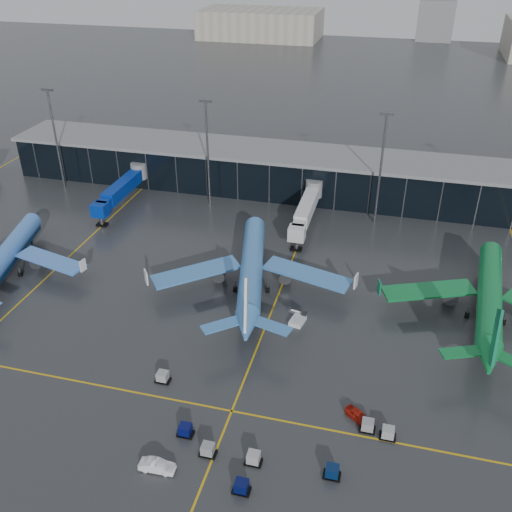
% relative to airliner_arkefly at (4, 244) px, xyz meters
% --- Properties ---
extents(ground, '(600.00, 600.00, 0.00)m').
position_rel_airliner_arkefly_xyz_m(ground, '(43.23, -10.07, -6.04)').
color(ground, '#282B2D').
rests_on(ground, ground).
extents(terminal_pier, '(142.00, 17.00, 10.70)m').
position_rel_airliner_arkefly_xyz_m(terminal_pier, '(43.23, 51.93, -0.62)').
color(terminal_pier, black).
rests_on(terminal_pier, ground).
extents(jet_bridges, '(94.00, 27.50, 7.20)m').
position_rel_airliner_arkefly_xyz_m(jet_bridges, '(8.23, 32.92, -1.49)').
color(jet_bridges, '#595B60').
rests_on(jet_bridges, ground).
extents(flood_masts, '(203.00, 0.50, 25.50)m').
position_rel_airliner_arkefly_xyz_m(flood_masts, '(48.23, 39.93, 7.77)').
color(flood_masts, '#595B60').
rests_on(flood_masts, ground).
extents(distant_hangars, '(260.00, 71.00, 22.00)m').
position_rel_airliner_arkefly_xyz_m(distant_hangars, '(93.17, 260.01, 2.75)').
color(distant_hangars, '#B2AD99').
rests_on(distant_hangars, ground).
extents(taxi_lines, '(220.00, 120.00, 0.02)m').
position_rel_airliner_arkefly_xyz_m(taxi_lines, '(53.23, 0.54, -6.03)').
color(taxi_lines, gold).
rests_on(taxi_lines, ground).
extents(airliner_arkefly, '(42.78, 46.31, 12.08)m').
position_rel_airliner_arkefly_xyz_m(airliner_arkefly, '(0.00, 0.00, 0.00)').
color(airliner_arkefly, '#4681E5').
rests_on(airliner_arkefly, ground).
extents(airliner_klm_near, '(47.71, 51.83, 13.65)m').
position_rel_airliner_arkefly_xyz_m(airliner_klm_near, '(47.68, 6.94, 0.79)').
color(airliner_klm_near, '#3B7BC4').
rests_on(airliner_klm_near, ground).
extents(airliner_aer_lingus, '(42.22, 46.96, 13.34)m').
position_rel_airliner_arkefly_xyz_m(airliner_aer_lingus, '(89.85, 8.34, 0.63)').
color(airliner_aer_lingus, '#0D7535').
rests_on(airliner_aer_lingus, ground).
extents(baggage_carts, '(35.54, 17.10, 1.70)m').
position_rel_airliner_arkefly_xyz_m(baggage_carts, '(59.29, -29.60, -5.28)').
color(baggage_carts, black).
rests_on(baggage_carts, ground).
extents(mobile_airstair, '(2.76, 3.56, 3.45)m').
position_rel_airliner_arkefly_xyz_m(mobile_airstair, '(58.32, -2.43, -5.27)').
color(mobile_airstair, white).
rests_on(mobile_airstair, ground).
extents(service_van_red, '(4.34, 4.02, 1.44)m').
position_rel_airliner_arkefly_xyz_m(service_van_red, '(70.65, -22.18, -5.32)').
color(service_van_red, '#AA190D').
rests_on(service_van_red, ground).
extents(service_van_white, '(4.70, 1.83, 1.53)m').
position_rel_airliner_arkefly_xyz_m(service_van_white, '(47.06, -37.05, -5.28)').
color(service_van_white, white).
rests_on(service_van_white, ground).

